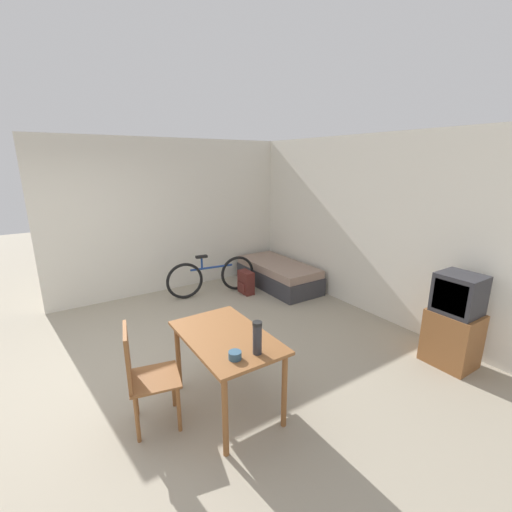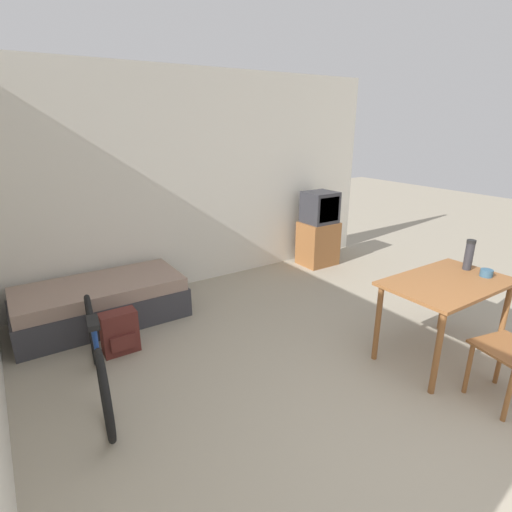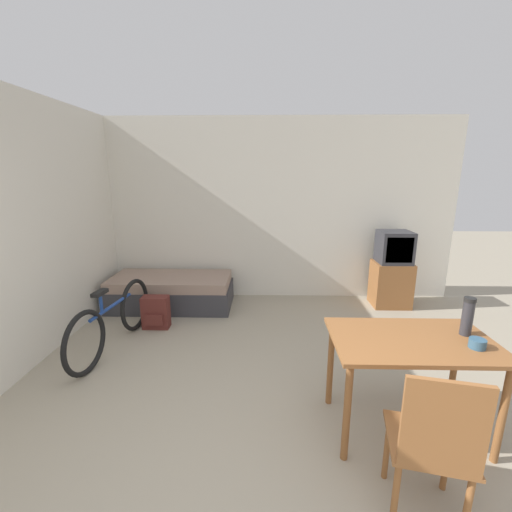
{
  "view_description": "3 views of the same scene",
  "coord_description": "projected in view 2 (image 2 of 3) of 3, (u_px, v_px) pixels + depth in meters",
  "views": [
    {
      "loc": [
        3.58,
        -0.42,
        2.31
      ],
      "look_at": [
        -0.09,
        1.98,
        1.09
      ],
      "focal_mm": 24.0,
      "sensor_mm": 36.0,
      "label": 1
    },
    {
      "loc": [
        -2.13,
        -0.86,
        2.09
      ],
      "look_at": [
        -0.25,
        1.97,
        0.93
      ],
      "focal_mm": 28.0,
      "sensor_mm": 36.0,
      "label": 2
    },
    {
      "loc": [
        -0.01,
        -1.36,
        1.92
      ],
      "look_at": [
        -0.1,
        2.1,
        1.07
      ],
      "focal_mm": 24.0,
      "sensor_mm": 36.0,
      "label": 3
    }
  ],
  "objects": [
    {
      "name": "ground_plane",
      "position": [
        466.0,
        477.0,
        2.46
      ],
      "size": [
        20.0,
        20.0,
        0.0
      ],
      "primitive_type": "plane",
      "color": "#9E937F"
    },
    {
      "name": "wall_back",
      "position": [
        192.0,
        182.0,
        5.05
      ],
      "size": [
        5.66,
        0.06,
        2.7
      ],
      "color": "silver",
      "rests_on": "ground_plane"
    },
    {
      "name": "daybed",
      "position": [
        102.0,
        303.0,
        4.3
      ],
      "size": [
        1.73,
        0.81,
        0.46
      ],
      "color": "#333338",
      "rests_on": "ground_plane"
    },
    {
      "name": "tv",
      "position": [
        319.0,
        230.0,
        5.97
      ],
      "size": [
        0.52,
        0.44,
        1.11
      ],
      "color": "brown",
      "rests_on": "ground_plane"
    },
    {
      "name": "dining_table",
      "position": [
        446.0,
        292.0,
        3.51
      ],
      "size": [
        1.14,
        0.71,
        0.76
      ],
      "color": "brown",
      "rests_on": "ground_plane"
    },
    {
      "name": "bicycle",
      "position": [
        97.0,
        357.0,
        3.12
      ],
      "size": [
        0.26,
        1.62,
        0.74
      ],
      "color": "black",
      "rests_on": "ground_plane"
    },
    {
      "name": "thermos_flask",
      "position": [
        469.0,
        253.0,
        3.7
      ],
      "size": [
        0.08,
        0.08,
        0.29
      ],
      "color": "#2D2D33",
      "rests_on": "dining_table"
    },
    {
      "name": "mate_bowl",
      "position": [
        486.0,
        273.0,
        3.57
      ],
      "size": [
        0.11,
        0.11,
        0.07
      ],
      "color": "#335670",
      "rests_on": "dining_table"
    },
    {
      "name": "backpack",
      "position": [
        120.0,
        333.0,
        3.73
      ],
      "size": [
        0.33,
        0.2,
        0.41
      ],
      "color": "#56231E",
      "rests_on": "ground_plane"
    }
  ]
}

